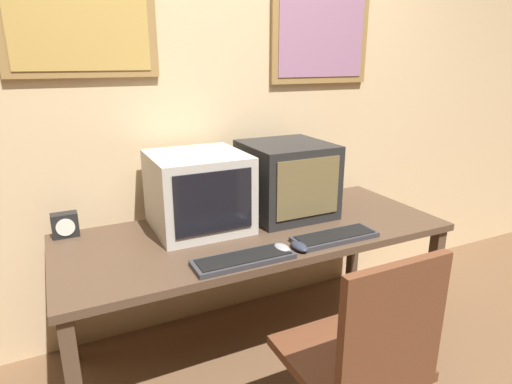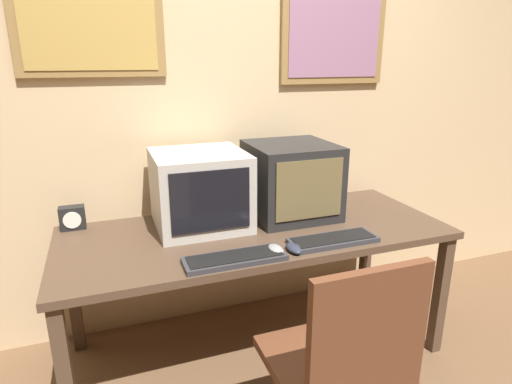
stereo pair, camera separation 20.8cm
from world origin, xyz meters
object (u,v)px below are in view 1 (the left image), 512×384
object	(u,v)px
monitor_left	(198,191)
keyboard_main	(244,259)
monitor_right	(286,179)
mouse_far_corner	(282,249)
office_chair	(358,378)
mouse_near_keyboard	(299,246)
keyboard_side	(335,237)
desk_clock	(65,225)

from	to	relation	value
monitor_left	keyboard_main	xyz separation A→B (m)	(0.04, -0.46, -0.18)
monitor_left	monitor_right	distance (m)	0.50
monitor_left	mouse_far_corner	xyz separation A→B (m)	(0.23, -0.44, -0.17)
monitor_right	office_chair	bearing A→B (deg)	-103.35
keyboard_main	mouse_near_keyboard	bearing A→B (deg)	0.03
monitor_right	office_chair	size ratio (longest dim) A/B	0.48
monitor_left	keyboard_side	world-z (taller)	monitor_left
keyboard_side	mouse_far_corner	bearing A→B (deg)	-176.65
desk_clock	office_chair	distance (m)	1.47
keyboard_side	office_chair	xyz separation A→B (m)	(-0.25, -0.52, -0.32)
monitor_right	keyboard_side	world-z (taller)	monitor_right
office_chair	keyboard_side	bearing A→B (deg)	63.99
mouse_near_keyboard	office_chair	distance (m)	0.58
keyboard_side	keyboard_main	bearing A→B (deg)	-176.68
monitor_left	office_chair	xyz separation A→B (m)	(0.27, -0.94, -0.49)
keyboard_main	monitor_right	bearing A→B (deg)	44.17
keyboard_side	office_chair	size ratio (longest dim) A/B	0.45
mouse_near_keyboard	keyboard_main	bearing A→B (deg)	-179.97
keyboard_side	mouse_far_corner	size ratio (longest dim) A/B	3.77
office_chair	mouse_near_keyboard	bearing A→B (deg)	85.54
monitor_left	keyboard_side	size ratio (longest dim) A/B	1.08
mouse_near_keyboard	desk_clock	world-z (taller)	desk_clock
desk_clock	mouse_near_keyboard	bearing A→B (deg)	-33.78
keyboard_main	office_chair	distance (m)	0.63
keyboard_main	mouse_far_corner	bearing A→B (deg)	3.28
keyboard_side	desk_clock	bearing A→B (deg)	152.56
monitor_right	keyboard_side	distance (m)	0.45
desk_clock	keyboard_side	bearing A→B (deg)	-27.44
desk_clock	office_chair	size ratio (longest dim) A/B	0.13
monitor_left	mouse_near_keyboard	size ratio (longest dim) A/B	3.97
keyboard_main	office_chair	bearing A→B (deg)	-64.25
keyboard_main	mouse_near_keyboard	xyz separation A→B (m)	(0.27, 0.00, 0.00)
monitor_left	monitor_right	xyz separation A→B (m)	(0.50, -0.01, 0.01)
mouse_far_corner	keyboard_main	bearing A→B (deg)	-176.72
keyboard_main	desk_clock	size ratio (longest dim) A/B	3.63
mouse_far_corner	office_chair	world-z (taller)	office_chair
mouse_near_keyboard	mouse_far_corner	distance (m)	0.08
keyboard_side	mouse_far_corner	world-z (taller)	mouse_far_corner
monitor_left	mouse_far_corner	world-z (taller)	monitor_left
desk_clock	office_chair	xyz separation A→B (m)	(0.89, -1.11, -0.36)
monitor_left	keyboard_side	xyz separation A→B (m)	(0.53, -0.43, -0.18)
mouse_near_keyboard	mouse_far_corner	bearing A→B (deg)	172.61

